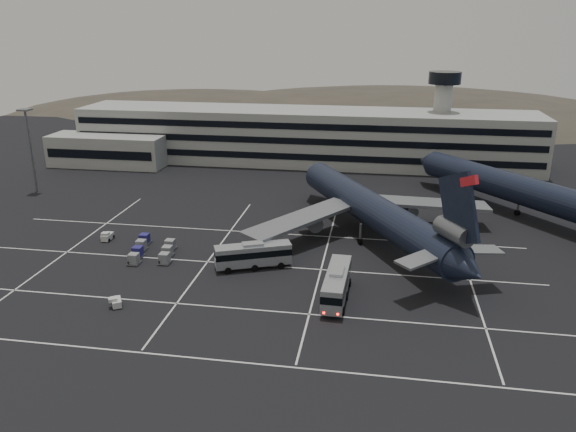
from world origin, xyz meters
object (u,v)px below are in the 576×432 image
object	(u,v)px
bus_near	(337,283)
tug_a	(107,236)
bus_far	(253,254)
trijet_main	(374,210)
uld_cluster	(151,250)

from	to	relation	value
bus_near	tug_a	size ratio (longest dim) A/B	4.87
bus_far	trijet_main	bearing A→B (deg)	-72.40
bus_near	bus_far	distance (m)	15.67
bus_far	tug_a	distance (m)	28.41
trijet_main	tug_a	size ratio (longest dim) A/B	20.71
trijet_main	uld_cluster	world-z (taller)	trijet_main
tug_a	uld_cluster	size ratio (longest dim) A/B	0.24
bus_near	uld_cluster	world-z (taller)	bus_near
bus_near	tug_a	world-z (taller)	bus_near
trijet_main	tug_a	distance (m)	46.27
trijet_main	bus_near	size ratio (longest dim) A/B	4.25
uld_cluster	bus_far	bearing A→B (deg)	-7.34
uld_cluster	tug_a	bearing A→B (deg)	154.54
bus_near	uld_cluster	bearing A→B (deg)	163.60
tug_a	trijet_main	bearing A→B (deg)	8.32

